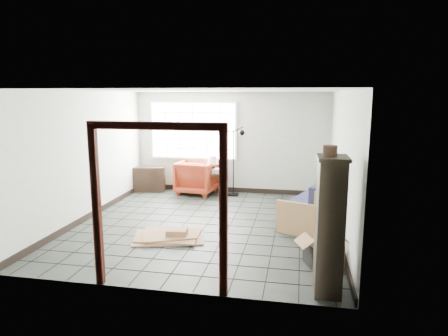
% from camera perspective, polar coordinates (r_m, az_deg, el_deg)
% --- Properties ---
extents(ground, '(5.50, 5.50, 0.00)m').
position_cam_1_polar(ground, '(7.97, -2.41, -8.04)').
color(ground, black).
rests_on(ground, ground).
extents(room_shell, '(5.02, 5.52, 2.61)m').
position_cam_1_polar(room_shell, '(7.63, -2.46, 4.07)').
color(room_shell, '#A1A7A0').
rests_on(room_shell, ground).
extents(window_panel, '(2.32, 0.08, 1.52)m').
position_cam_1_polar(window_panel, '(10.46, -4.43, 5.34)').
color(window_panel, silver).
rests_on(window_panel, ground).
extents(doorway_trim, '(1.80, 0.08, 2.20)m').
position_cam_1_polar(doorway_trim, '(5.10, -9.51, -2.68)').
color(doorway_trim, black).
rests_on(doorway_trim, ground).
extents(futon_sofa, '(1.47, 2.18, 0.91)m').
position_cam_1_polar(futon_sofa, '(8.25, 13.34, -5.29)').
color(futon_sofa, '#987144').
rests_on(futon_sofa, ground).
extents(armchair, '(1.03, 0.98, 0.94)m').
position_cam_1_polar(armchair, '(10.29, -3.88, -1.08)').
color(armchair, maroon).
rests_on(armchair, ground).
extents(side_table, '(0.55, 0.55, 0.58)m').
position_cam_1_polar(side_table, '(10.18, -1.23, -1.17)').
color(side_table, black).
rests_on(side_table, ground).
extents(table_lamp, '(0.31, 0.31, 0.42)m').
position_cam_1_polar(table_lamp, '(10.10, -1.62, 1.04)').
color(table_lamp, black).
rests_on(table_lamp, side_table).
extents(projector, '(0.32, 0.29, 0.10)m').
position_cam_1_polar(projector, '(10.12, -1.02, -0.37)').
color(projector, silver).
rests_on(projector, side_table).
extents(floor_lamp, '(0.47, 0.39, 1.76)m').
position_cam_1_polar(floor_lamp, '(9.92, 1.91, 1.24)').
color(floor_lamp, black).
rests_on(floor_lamp, ground).
extents(console_shelf, '(0.89, 0.51, 0.65)m').
position_cam_1_polar(console_shelf, '(10.73, -10.69, -1.57)').
color(console_shelf, black).
rests_on(console_shelf, ground).
extents(tall_shelf, '(0.39, 0.50, 1.79)m').
position_cam_1_polar(tall_shelf, '(5.22, 14.86, -7.94)').
color(tall_shelf, black).
rests_on(tall_shelf, ground).
extents(pot, '(0.22, 0.22, 0.13)m').
position_cam_1_polar(pot, '(5.01, 14.92, 2.39)').
color(pot, black).
rests_on(pot, tall_shelf).
extents(open_box, '(0.89, 0.65, 0.46)m').
position_cam_1_polar(open_box, '(6.33, 13.99, -11.78)').
color(open_box, '#926546').
rests_on(open_box, ground).
extents(cardboard_pile, '(1.41, 1.16, 0.18)m').
position_cam_1_polar(cardboard_pile, '(7.30, -7.74, -9.51)').
color(cardboard_pile, '#926546').
rests_on(cardboard_pile, ground).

